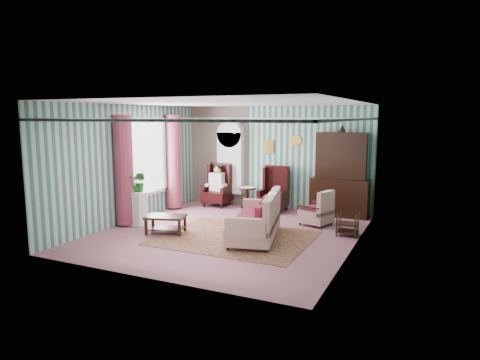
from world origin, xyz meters
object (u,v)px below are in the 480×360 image
at_px(wingback_left, 217,185).
at_px(dresser_hutch, 340,172).
at_px(floral_armchair, 316,205).
at_px(sofa, 254,215).
at_px(round_side_table, 247,198).
at_px(coffee_table, 166,225).
at_px(wingback_right, 273,189).
at_px(nest_table, 348,224).
at_px(seated_woman, 217,186).
at_px(plant_stand, 135,209).
at_px(bookcase, 231,167).

bearing_deg(wingback_left, dresser_hutch, 4.41).
bearing_deg(floral_armchair, sofa, 169.62).
bearing_deg(dresser_hutch, wingback_left, -175.59).
bearing_deg(round_side_table, sofa, -63.31).
relative_size(dresser_hutch, wingback_left, 1.89).
bearing_deg(coffee_table, floral_armchair, 36.59).
xyz_separation_m(wingback_right, sofa, (0.56, -2.65, -0.09)).
xyz_separation_m(nest_table, sofa, (-1.76, -1.10, 0.26)).
relative_size(seated_woman, round_side_table, 1.97).
bearing_deg(dresser_hutch, seated_woman, -175.59).
height_order(dresser_hutch, plant_stand, dresser_hutch).
xyz_separation_m(wingback_right, seated_woman, (-1.75, 0.00, -0.04)).
bearing_deg(dresser_hutch, nest_table, -72.61).
bearing_deg(wingback_right, dresser_hutch, 8.77).
relative_size(bookcase, sofa, 1.10).
distance_m(seated_woman, plant_stand, 2.87).
distance_m(wingback_left, seated_woman, 0.04).
bearing_deg(nest_table, coffee_table, -157.74).
bearing_deg(coffee_table, plant_stand, 163.58).
bearing_deg(seated_woman, nest_table, -20.85).
xyz_separation_m(seated_woman, round_side_table, (0.90, 0.15, -0.29)).
bearing_deg(round_side_table, plant_stand, -120.38).
relative_size(wingback_right, floral_armchair, 1.27).
relative_size(nest_table, coffee_table, 0.62).
distance_m(dresser_hutch, coffee_table, 4.72).
relative_size(wingback_left, coffee_table, 1.43).
distance_m(bookcase, coffee_table, 3.59).
bearing_deg(bookcase, seated_woman, -122.66).
xyz_separation_m(sofa, floral_armchair, (0.89, 1.70, -0.04)).
height_order(bookcase, round_side_table, bookcase).
height_order(bookcase, wingback_left, bookcase).
bearing_deg(floral_armchair, seated_woman, 90.88).
relative_size(nest_table, sofa, 0.26).
height_order(round_side_table, plant_stand, plant_stand).
relative_size(bookcase, nest_table, 4.15).
relative_size(wingback_left, wingback_right, 1.00).
relative_size(wingback_left, plant_stand, 1.56).
xyz_separation_m(floral_armchair, coffee_table, (-2.87, -2.13, -0.29)).
distance_m(wingback_right, nest_table, 2.81).
relative_size(plant_stand, coffee_table, 0.92).
bearing_deg(nest_table, floral_armchair, 145.43).
bearing_deg(dresser_hutch, floral_armchair, -103.84).
distance_m(wingback_right, coffee_table, 3.42).
bearing_deg(bookcase, wingback_left, -122.66).
bearing_deg(floral_armchair, nest_table, -107.15).
height_order(dresser_hutch, nest_table, dresser_hutch).
bearing_deg(wingback_left, sofa, -48.93).
bearing_deg(coffee_table, seated_woman, 96.06).
bearing_deg(dresser_hutch, wingback_right, -171.23).
xyz_separation_m(wingback_left, coffee_table, (0.33, -3.08, -0.42)).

